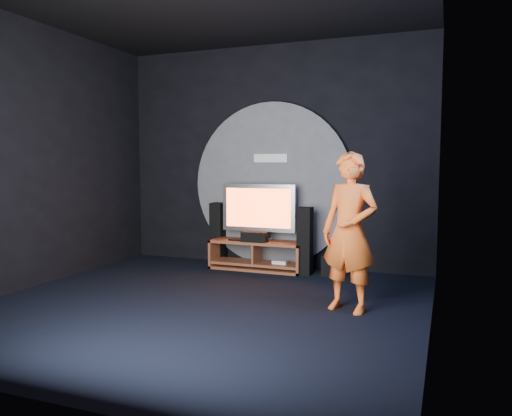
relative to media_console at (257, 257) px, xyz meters
The scene contains 14 objects.
floor 2.06m from the media_console, 87.41° to the right, with size 5.00×5.00×0.00m, color black.
back_wall 1.62m from the media_console, 78.37° to the left, with size 5.00×0.04×3.50m, color black.
front_wall 4.81m from the media_console, 88.83° to the right, with size 5.00×0.04×3.50m, color black.
left_wall 3.52m from the media_console, 139.58° to the right, with size 0.04×5.00×3.50m, color black.
right_wall 3.65m from the media_console, 38.33° to the right, with size 0.04×5.00×3.50m, color black.
wall_disc_panel 1.18m from the media_console, 76.76° to the left, with size 2.60×0.11×2.60m.
media_console is the anchor object (origin of this frame).
tv 0.73m from the media_console, 95.82° to the left, with size 1.18×0.22×0.87m.
center_speaker 0.35m from the media_console, 93.69° to the right, with size 0.40×0.15×0.15m, color black.
remote 0.45m from the media_console, 160.40° to the right, with size 0.18×0.05×0.02m, color black.
tower_speaker_left 0.88m from the media_console, 163.08° to the left, with size 0.20×0.22×1.00m, color black.
tower_speaker_right 0.83m from the media_console, ahead, with size 0.20×0.22×1.00m, color black.
subwoofer 1.17m from the media_console, ahead, with size 0.28×0.28×0.30m, color black.
player 2.49m from the media_console, 44.08° to the right, with size 0.64×0.42×1.76m, color orange.
Camera 1 is at (2.62, -5.05, 1.62)m, focal length 35.00 mm.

